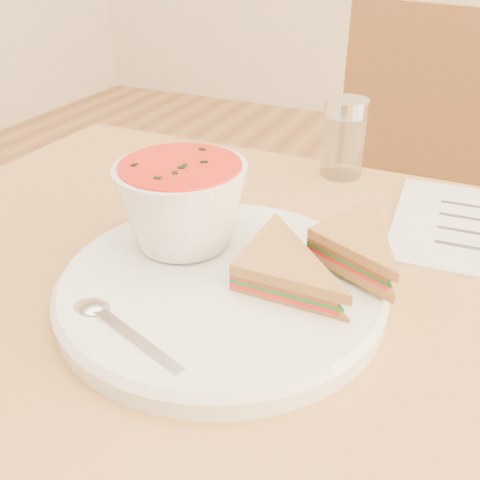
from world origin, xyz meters
The scene contains 7 objects.
chair_far centered at (-0.05, 0.64, 0.46)m, with size 0.41×0.41×0.92m, color brown, non-canonical shape.
plate centered at (-0.08, -0.01, 0.76)m, with size 0.30×0.30×0.02m, color white, non-canonical shape.
soup_bowl centered at (-0.13, 0.03, 0.81)m, with size 0.13×0.13×0.09m, color white, non-canonical shape.
sandwich_half_a centered at (-0.06, -0.03, 0.78)m, with size 0.11×0.11×0.03m, color #C09343, non-canonical shape.
sandwich_half_b centered at (-0.01, 0.04, 0.79)m, with size 0.10×0.10×0.03m, color #C09343, non-canonical shape.
spoon centered at (-0.10, -0.11, 0.77)m, with size 0.17×0.03×0.01m, color silver, non-canonical shape.
condiment_shaker centered at (-0.05, 0.31, 0.80)m, with size 0.06×0.06×0.10m, color silver, non-canonical shape.
Camera 1 is at (0.11, -0.37, 1.04)m, focal length 40.00 mm.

